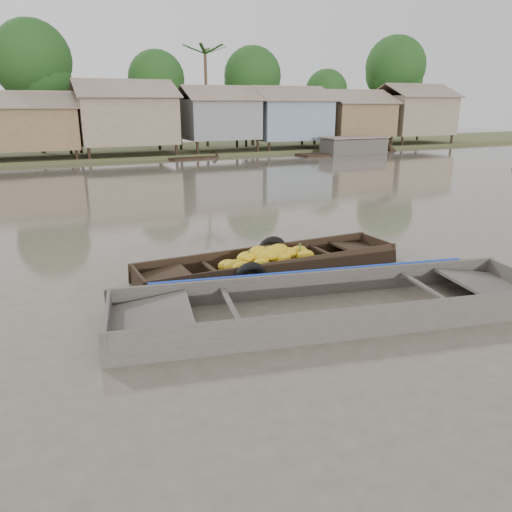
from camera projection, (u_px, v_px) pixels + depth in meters
name	position (u px, v px, depth m)	size (l,w,h in m)	color
ground	(298.00, 311.00, 9.51)	(120.00, 120.00, 0.00)	#534B40
riverbank	(126.00, 113.00, 37.48)	(120.00, 12.47, 10.22)	#384723
banana_boat	(268.00, 264.00, 11.62)	(6.37, 1.79, 0.90)	black
viewer_boat	(334.00, 310.00, 9.35)	(8.53, 3.69, 0.66)	#3C3733
distant_boats	(321.00, 154.00, 36.36)	(47.73, 15.84, 1.38)	black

